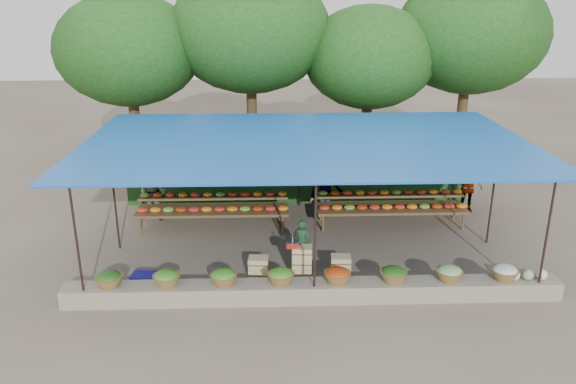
{
  "coord_description": "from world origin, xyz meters",
  "views": [
    {
      "loc": [
        -0.92,
        -13.31,
        6.21
      ],
      "look_at": [
        -0.44,
        0.2,
        1.41
      ],
      "focal_mm": 35.0,
      "sensor_mm": 36.0,
      "label": 1
    }
  ],
  "objects_px": {
    "blue_crate_front": "(148,289)",
    "vendor_seated": "(301,243)",
    "crate_counter": "(301,265)",
    "blue_crate_back": "(144,281)",
    "weighing_scale": "(293,244)"
  },
  "relations": [
    {
      "from": "weighing_scale",
      "to": "blue_crate_front",
      "type": "relative_size",
      "value": 0.71
    },
    {
      "from": "crate_counter",
      "to": "weighing_scale",
      "type": "distance_m",
      "value": 0.57
    },
    {
      "from": "crate_counter",
      "to": "blue_crate_front",
      "type": "bearing_deg",
      "value": -168.68
    },
    {
      "from": "crate_counter",
      "to": "blue_crate_back",
      "type": "xyz_separation_m",
      "value": [
        -3.51,
        -0.38,
        -0.15
      ]
    },
    {
      "from": "crate_counter",
      "to": "blue_crate_back",
      "type": "bearing_deg",
      "value": -173.87
    },
    {
      "from": "crate_counter",
      "to": "blue_crate_front",
      "type": "distance_m",
      "value": 3.44
    },
    {
      "from": "crate_counter",
      "to": "vendor_seated",
      "type": "distance_m",
      "value": 0.67
    },
    {
      "from": "crate_counter",
      "to": "weighing_scale",
      "type": "bearing_deg",
      "value": -180.0
    },
    {
      "from": "crate_counter",
      "to": "blue_crate_front",
      "type": "relative_size",
      "value": 5.31
    },
    {
      "from": "vendor_seated",
      "to": "blue_crate_front",
      "type": "xyz_separation_m",
      "value": [
        -3.42,
        -1.29,
        -0.45
      ]
    },
    {
      "from": "weighing_scale",
      "to": "blue_crate_back",
      "type": "relative_size",
      "value": 0.58
    },
    {
      "from": "weighing_scale",
      "to": "blue_crate_front",
      "type": "bearing_deg",
      "value": -168.03
    },
    {
      "from": "crate_counter",
      "to": "vendor_seated",
      "type": "height_order",
      "value": "vendor_seated"
    },
    {
      "from": "blue_crate_front",
      "to": "vendor_seated",
      "type": "bearing_deg",
      "value": 40.04
    },
    {
      "from": "crate_counter",
      "to": "vendor_seated",
      "type": "bearing_deg",
      "value": 85.28
    }
  ]
}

